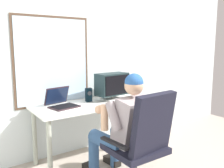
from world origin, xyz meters
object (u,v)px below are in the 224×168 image
desk (95,110)px  crt_monitor (112,85)px  laptop (61,102)px  desk_speaker (89,95)px  person_seated (124,126)px  wine_glass (135,92)px  office_chair (144,138)px

desk → crt_monitor: crt_monitor is taller
laptop → desk_speaker: laptop is taller
desk_speaker → person_seated: bearing=-91.5°
desk → laptop: 0.47m
laptop → crt_monitor: bearing=-2.4°
crt_monitor → wine_glass: (0.25, -0.19, -0.10)m
office_chair → wine_glass: 1.03m
office_chair → wine_glass: bearing=54.9°
laptop → wine_glass: size_ratio=2.40×
person_seated → wine_glass: bearing=41.5°
office_chair → person_seated: 0.29m
office_chair → desk_speaker: size_ratio=5.86×
office_chair → desk: bearing=88.4°
wine_glass → crt_monitor: bearing=143.3°
laptop → office_chair: bearing=-68.5°
desk → office_chair: bearing=-91.6°
office_chair → desk_speaker: bearing=90.2°
person_seated → wine_glass: size_ratio=7.76×
laptop → wine_glass: 1.00m
office_chair → crt_monitor: (0.32, 1.00, 0.37)m
crt_monitor → desk: bearing=-173.5°
desk → office_chair: 0.97m
desk → laptop: size_ratio=4.20×
wine_glass → desk_speaker: 0.63m
crt_monitor → laptop: size_ratio=1.27×
laptop → desk_speaker: (0.40, 0.04, 0.03)m
person_seated → office_chair: bearing=-85.2°
desk → person_seated: 0.68m
desk → office_chair: size_ratio=1.49×
wine_glass → office_chair: bearing=-125.1°
crt_monitor → office_chair: bearing=-107.8°
person_seated → laptop: bearing=117.2°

